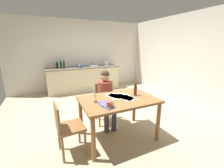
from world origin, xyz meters
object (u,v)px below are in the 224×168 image
object	(u,v)px
chair_at_table	(104,101)
bottle_wine_red	(64,65)
stovetop_kettle	(106,63)
wine_glass_back_right	(75,64)
book_cookery	(107,106)
bottle_vinegar	(61,65)
wine_glass_by_kettle	(81,64)
book_magazine	(105,104)
bottle_oil	(57,65)
wine_bottle_on_table	(135,90)
mixing_bowl	(80,66)
chair_side_empty	(67,127)
person_seated	(106,95)
wine_glass_near_sink	(84,63)
coffee_mug	(109,105)
sink_unit	(94,66)
dining_table	(118,104)
wine_glass_back_left	(78,64)
teacup_on_counter	(81,66)
candlestick	(95,98)

from	to	relation	value
chair_at_table	bottle_wine_red	size ratio (longest dim) A/B	2.88
stovetop_kettle	wine_glass_back_right	bearing A→B (deg)	172.99
chair_at_table	book_cookery	size ratio (longest dim) A/B	3.60
bottle_vinegar	wine_glass_by_kettle	bearing A→B (deg)	12.92
book_cookery	chair_at_table	bearing A→B (deg)	55.39
book_magazine	bottle_oil	xyz separation A→B (m)	(-0.41, 3.40, 0.22)
wine_bottle_on_table	mixing_bowl	xyz separation A→B (m)	(-0.30, 3.21, 0.07)
bottle_oil	stovetop_kettle	size ratio (longest dim) A/B	1.12
chair_side_empty	wine_glass_back_right	world-z (taller)	wine_glass_back_right
person_seated	wine_glass_near_sink	xyz separation A→B (m)	(0.26, 2.81, 0.33)
chair_at_table	person_seated	xyz separation A→B (m)	(-0.02, -0.15, 0.20)
bottle_wine_red	mixing_bowl	xyz separation A→B (m)	(0.56, 0.02, -0.07)
coffee_mug	book_magazine	size ratio (longest dim) A/B	0.60
person_seated	sink_unit	xyz separation A→B (m)	(0.61, 2.66, 0.24)
bottle_oil	wine_glass_back_right	xyz separation A→B (m)	(0.63, 0.07, 0.00)
chair_side_empty	bottle_wine_red	bearing A→B (deg)	82.44
book_magazine	wine_glass_by_kettle	bearing A→B (deg)	81.99
dining_table	bottle_oil	world-z (taller)	bottle_oil
book_cookery	wine_glass_back_right	xyz separation A→B (m)	(0.22, 3.58, 0.22)
book_cookery	dining_table	bearing A→B (deg)	20.61
dining_table	bottle_oil	distance (m)	3.37
book_magazine	wine_glass_back_left	size ratio (longest dim) A/B	1.36
coffee_mug	stovetop_kettle	bearing A→B (deg)	67.66
chair_side_empty	wine_glass_back_left	world-z (taller)	wine_glass_back_left
person_seated	wine_glass_back_left	distance (m)	2.83
chair_at_table	bottle_vinegar	world-z (taller)	bottle_vinegar
bottle_oil	wine_glass_back_left	size ratio (longest dim) A/B	1.59
bottle_oil	wine_glass_by_kettle	bearing A→B (deg)	4.82
bottle_vinegar	book_cookery	bearing A→B (deg)	-85.24
wine_bottle_on_table	sink_unit	xyz separation A→B (m)	(0.22, 3.18, 0.04)
bottle_oil	bottle_vinegar	world-z (taller)	bottle_vinegar
book_magazine	wine_glass_back_left	distance (m)	3.50
book_cookery	bottle_wine_red	bearing A→B (deg)	77.61
person_seated	teacup_on_counter	world-z (taller)	person_seated
book_magazine	candlestick	bearing A→B (deg)	129.34
wine_glass_back_left	teacup_on_counter	size ratio (longest dim) A/B	1.18
candlestick	person_seated	bearing A→B (deg)	51.44
chair_side_empty	mixing_bowl	distance (m)	3.47
chair_side_empty	wine_glass_near_sink	distance (m)	3.64
chair_at_table	candlestick	distance (m)	0.88
book_cookery	wine_bottle_on_table	bearing A→B (deg)	4.80
mixing_bowl	bottle_vinegar	bearing A→B (deg)	-175.64
chair_side_empty	book_magazine	size ratio (longest dim) A/B	4.14
wine_glass_near_sink	wine_glass_by_kettle	size ratio (longest dim) A/B	1.00
coffee_mug	bottle_vinegar	world-z (taller)	bottle_vinegar
bottle_vinegar	bottle_wine_red	bearing A→B (deg)	18.17
candlestick	bottle_vinegar	size ratio (longest dim) A/B	0.85
bottle_oil	bottle_wine_red	world-z (taller)	bottle_wine_red
bottle_oil	wine_glass_near_sink	bearing A→B (deg)	4.31
wine_glass_back_left	chair_side_empty	bearing A→B (deg)	-105.59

